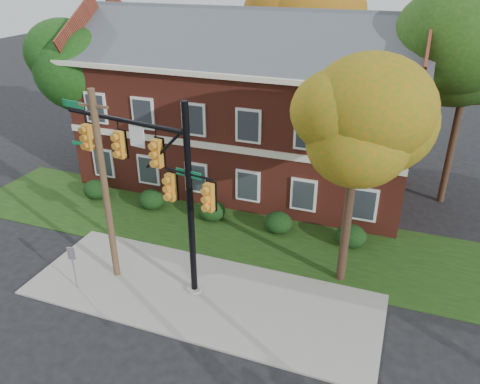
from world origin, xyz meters
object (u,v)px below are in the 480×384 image
(tree_near_right, at_px, (364,128))
(tree_far_rear, at_px, (307,12))
(sign_post, at_px, (73,261))
(hedge_left, at_px, (151,199))
(hedge_right, at_px, (278,223))
(traffic_signal, at_px, (158,174))
(utility_pole, at_px, (105,190))
(hedge_center, at_px, (212,211))
(hedge_far_left, at_px, (96,189))
(apartment_building, at_px, (247,98))
(tree_right_rear, at_px, (480,50))
(tree_left_rear, at_px, (85,59))
(hedge_far_right, at_px, (351,236))

(tree_near_right, height_order, tree_far_rear, tree_far_rear)
(tree_near_right, height_order, sign_post, tree_near_right)
(hedge_left, relative_size, hedge_right, 1.00)
(hedge_right, distance_m, traffic_signal, 7.59)
(tree_far_rear, xyz_separation_m, utility_pole, (-3.20, -18.84, -4.81))
(hedge_center, bearing_deg, hedge_left, 180.00)
(hedge_far_left, height_order, hedge_right, same)
(tree_near_right, distance_m, utility_pole, 9.90)
(sign_post, bearing_deg, hedge_far_left, 103.03)
(apartment_building, relative_size, traffic_signal, 2.41)
(tree_right_rear, bearing_deg, traffic_signal, -133.94)
(apartment_building, relative_size, sign_post, 9.38)
(tree_left_rear, bearing_deg, utility_pole, -51.46)
(tree_near_right, height_order, tree_right_rear, tree_right_rear)
(hedge_far_right, xyz_separation_m, tree_near_right, (0.22, -2.83, 6.14))
(hedge_left, xyz_separation_m, tree_left_rear, (-6.23, 4.14, 6.16))
(hedge_left, height_order, tree_right_rear, tree_right_rear)
(utility_pole, distance_m, sign_post, 3.15)
(hedge_center, relative_size, tree_far_rear, 0.12)
(tree_far_rear, bearing_deg, hedge_far_left, -122.50)
(hedge_left, height_order, hedge_center, same)
(hedge_far_left, distance_m, tree_far_rear, 17.61)
(hedge_center, relative_size, tree_near_right, 0.16)
(tree_near_right, bearing_deg, tree_right_rear, 65.42)
(hedge_far_left, bearing_deg, hedge_far_right, 0.00)
(tree_far_rear, height_order, traffic_signal, tree_far_rear)
(sign_post, bearing_deg, hedge_left, 77.86)
(hedge_far_left, relative_size, hedge_far_right, 1.00)
(tree_right_rear, bearing_deg, hedge_center, -151.63)
(hedge_right, distance_m, tree_right_rear, 12.50)
(hedge_left, height_order, sign_post, sign_post)
(tree_far_rear, bearing_deg, hedge_center, -95.85)
(hedge_left, height_order, hedge_far_right, same)
(utility_pole, bearing_deg, tree_right_rear, 42.36)
(hedge_far_left, bearing_deg, hedge_left, 0.00)
(traffic_signal, distance_m, utility_pole, 2.32)
(tree_right_rear, relative_size, tree_far_rear, 0.92)
(hedge_far_left, height_order, sign_post, sign_post)
(apartment_building, height_order, tree_near_right, apartment_building)
(tree_left_rear, bearing_deg, hedge_center, -23.04)
(apartment_building, relative_size, tree_right_rear, 1.77)
(apartment_building, xyz_separation_m, hedge_center, (0.00, -5.25, -4.46))
(utility_pole, bearing_deg, hedge_right, 47.35)
(sign_post, bearing_deg, utility_pole, 35.83)
(hedge_far_left, bearing_deg, hedge_center, 0.00)
(tree_far_rear, xyz_separation_m, sign_post, (-4.20, -20.16, -7.48))
(tree_far_rear, xyz_separation_m, traffic_signal, (-1.06, -18.44, -3.99))
(utility_pole, bearing_deg, hedge_far_right, 33.33)
(hedge_far_right, height_order, tree_right_rear, tree_right_rear)
(hedge_far_left, distance_m, sign_post, 8.24)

